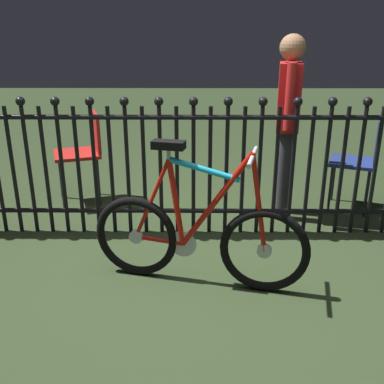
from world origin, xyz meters
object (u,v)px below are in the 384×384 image
(bicycle, at_px, (198,237))
(person_visitor, at_px, (288,114))
(chair_red, at_px, (85,148))
(chair_navy, at_px, (363,155))

(bicycle, bearing_deg, person_visitor, 56.46)
(person_visitor, bearing_deg, chair_red, 169.67)
(chair_red, distance_m, person_visitor, 1.87)
(chair_navy, relative_size, chair_red, 1.00)
(bicycle, height_order, chair_red, bicycle)
(bicycle, distance_m, person_visitor, 1.48)
(chair_navy, height_order, person_visitor, person_visitor)
(bicycle, distance_m, chair_red, 1.81)
(bicycle, relative_size, person_visitor, 0.90)
(chair_navy, bearing_deg, person_visitor, -169.76)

